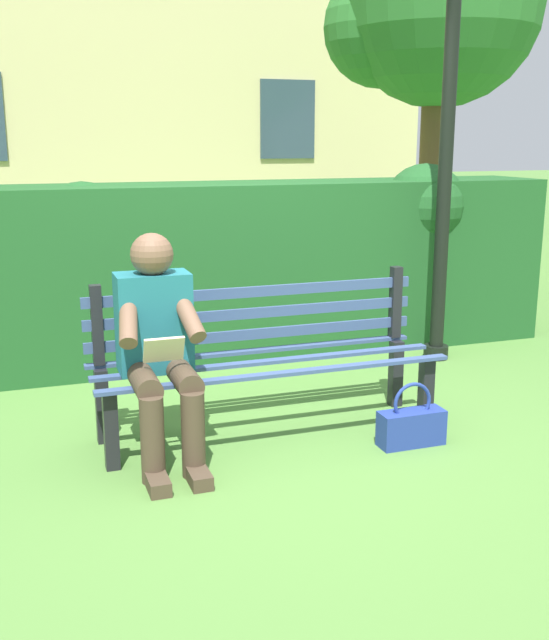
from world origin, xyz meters
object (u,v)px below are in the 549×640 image
(park_bench, at_px, (263,354))
(lamp_post, at_px, (452,33))
(person_seated, at_px, (159,343))
(handbag, at_px, (411,425))
(tree_far, at_px, (431,12))

(park_bench, relative_size, lamp_post, 0.53)
(person_seated, relative_size, handbag, 3.19)
(park_bench, xyz_separation_m, tree_far, (-3.49, -4.33, 2.61))
(handbag, bearing_deg, person_seated, -13.23)
(park_bench, relative_size, tree_far, 0.45)
(park_bench, distance_m, lamp_post, 2.69)
(person_seated, xyz_separation_m, tree_far, (-4.12, -4.52, 2.44))
(tree_far, height_order, lamp_post, tree_far)
(person_seated, bearing_deg, tree_far, -132.33)
(person_seated, distance_m, tree_far, 6.58)
(park_bench, relative_size, handbag, 5.35)
(tree_far, bearing_deg, lamp_post, 62.05)
(handbag, relative_size, tree_far, 0.08)
(person_seated, height_order, tree_far, tree_far)
(park_bench, bearing_deg, lamp_post, -151.31)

